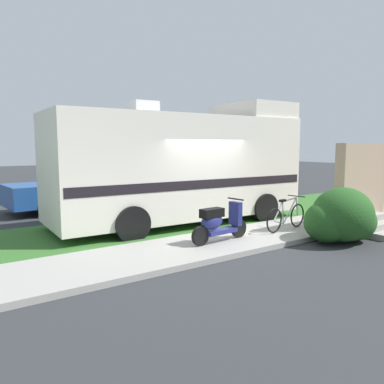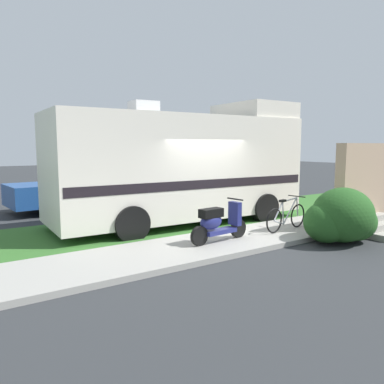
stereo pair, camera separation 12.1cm
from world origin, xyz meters
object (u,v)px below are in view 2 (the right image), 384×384
(scooter, at_px, (218,222))
(bicycle, at_px, (286,216))
(motorhome_rv, at_px, (182,166))
(pickup_truck_near, at_px, (104,181))
(pickup_truck_far, at_px, (189,171))
(bottle_spare, at_px, (319,214))
(bottle_green, at_px, (318,219))

(scooter, relative_size, bicycle, 0.98)
(motorhome_rv, bearing_deg, pickup_truck_near, 99.03)
(pickup_truck_near, bearing_deg, scooter, -90.30)
(pickup_truck_far, bearing_deg, bottle_spare, -100.11)
(bottle_spare, bearing_deg, bicycle, -163.89)
(pickup_truck_near, distance_m, bottle_green, 7.99)
(bicycle, xyz_separation_m, pickup_truck_far, (4.02, 10.55, 0.46))
(bicycle, bearing_deg, bottle_spare, 16.11)
(scooter, distance_m, bottle_spare, 4.55)
(pickup_truck_near, height_order, pickup_truck_far, pickup_truck_near)
(bicycle, distance_m, bottle_spare, 2.36)
(bicycle, xyz_separation_m, pickup_truck_near, (-2.21, 7.18, 0.51))
(motorhome_rv, height_order, bottle_green, motorhome_rv)
(bottle_green, bearing_deg, bottle_spare, 34.32)
(scooter, xyz_separation_m, bottle_green, (3.81, 0.11, -0.36))
(motorhome_rv, height_order, bottle_spare, motorhome_rv)
(pickup_truck_near, distance_m, pickup_truck_far, 7.08)
(bottle_green, bearing_deg, bicycle, -173.39)
(motorhome_rv, relative_size, bottle_spare, 28.04)
(bottle_green, xyz_separation_m, bottle_spare, (0.69, 0.47, 0.02))
(motorhome_rv, bearing_deg, bottle_spare, -28.72)
(bottle_spare, bearing_deg, pickup_truck_near, 124.36)
(bicycle, xyz_separation_m, bottle_green, (1.57, 0.18, -0.27))
(scooter, bearing_deg, motorhome_rv, 74.16)
(pickup_truck_far, relative_size, bottle_spare, 19.50)
(motorhome_rv, distance_m, scooter, 2.98)
(bicycle, relative_size, bottle_green, 7.49)
(bicycle, height_order, pickup_truck_far, pickup_truck_far)
(pickup_truck_near, xyz_separation_m, bottle_green, (3.77, -7.00, -0.78))
(pickup_truck_near, bearing_deg, bottle_spare, -55.64)
(scooter, bearing_deg, bottle_green, 1.68)
(bicycle, height_order, bottle_spare, bicycle)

